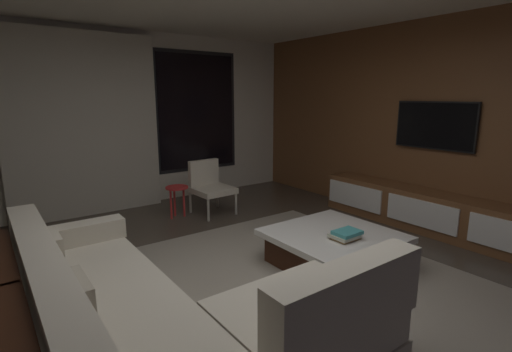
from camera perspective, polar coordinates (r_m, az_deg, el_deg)
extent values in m
plane|color=#473D33|center=(3.40, 1.17, -18.52)|extent=(9.20, 9.20, 0.00)
cube|color=silver|center=(6.25, -19.88, 7.88)|extent=(6.60, 0.12, 2.70)
cube|color=black|center=(6.67, -8.92, 9.52)|extent=(1.52, 0.02, 2.02)
cube|color=black|center=(6.66, -8.85, 9.52)|extent=(1.40, 0.03, 1.90)
cube|color=beige|center=(5.94, -24.45, 6.85)|extent=(2.10, 0.12, 2.60)
cube|color=brown|center=(5.39, 28.22, 6.61)|extent=(0.12, 7.80, 2.70)
cube|color=gray|center=(3.53, 6.94, -17.26)|extent=(3.20, 3.80, 0.01)
cube|color=#B1A997|center=(2.95, -20.65, -22.50)|extent=(0.90, 2.50, 0.18)
cube|color=beige|center=(2.84, -20.98, -18.99)|extent=(0.86, 2.42, 0.24)
cube|color=beige|center=(2.64, -29.06, -14.34)|extent=(0.20, 2.50, 0.40)
cube|color=beige|center=(3.79, -26.01, -7.98)|extent=(0.90, 0.20, 0.18)
cube|color=#B1A997|center=(2.76, 6.91, -24.49)|extent=(1.10, 0.90, 0.18)
cube|color=beige|center=(2.64, 7.03, -20.82)|extent=(1.07, 0.86, 0.24)
cube|color=beige|center=(2.27, 13.60, -17.52)|extent=(1.10, 0.20, 0.40)
cube|color=beige|center=(3.17, -28.19, -10.65)|extent=(0.10, 0.36, 0.36)
cube|color=#B2A893|center=(2.41, -24.98, -17.63)|extent=(0.10, 0.36, 0.36)
cube|color=#351B0F|center=(4.04, 11.50, -11.22)|extent=(1.00, 1.00, 0.30)
cube|color=white|center=(3.97, 11.61, -8.83)|extent=(1.16, 1.16, 0.06)
cube|color=olive|center=(3.83, 13.36, -9.05)|extent=(0.26, 0.18, 0.02)
cube|color=beige|center=(3.81, 13.18, -8.74)|extent=(0.25, 0.22, 0.03)
cube|color=teal|center=(3.80, 13.58, -8.27)|extent=(0.26, 0.19, 0.03)
cylinder|color=#B2ADA0|center=(5.59, -3.03, -4.03)|extent=(0.04, 0.04, 0.36)
cylinder|color=#B2ADA0|center=(5.34, -7.20, -4.91)|extent=(0.04, 0.04, 0.36)
cylinder|color=#B2ADA0|center=(5.99, -5.87, -2.99)|extent=(0.04, 0.04, 0.36)
cylinder|color=#B2ADA0|center=(5.75, -9.86, -3.75)|extent=(0.04, 0.04, 0.36)
cube|color=beige|center=(5.62, -6.54, -2.13)|extent=(0.57, 0.59, 0.08)
cube|color=beige|center=(5.76, -7.89, 0.55)|extent=(0.49, 0.10, 0.38)
cylinder|color=red|center=(5.50, -12.69, -4.05)|extent=(0.03, 0.03, 0.46)
cylinder|color=red|center=(5.58, -10.81, -3.74)|extent=(0.03, 0.03, 0.46)
cylinder|color=red|center=(5.63, -12.17, -3.66)|extent=(0.03, 0.03, 0.46)
cylinder|color=red|center=(5.49, -11.84, -1.70)|extent=(0.32, 0.32, 0.02)
cube|color=brown|center=(5.37, 24.80, -4.95)|extent=(0.44, 3.10, 0.52)
cube|color=white|center=(5.17, 23.57, -5.18)|extent=(0.02, 0.93, 0.33)
cube|color=white|center=(5.73, 14.55, -2.91)|extent=(0.02, 0.93, 0.33)
cube|color=black|center=(5.05, 32.94, -8.53)|extent=(0.33, 0.68, 0.19)
cube|color=slate|center=(5.04, 33.47, -8.83)|extent=(0.03, 0.04, 0.16)
cube|color=olive|center=(5.07, 32.38, -8.49)|extent=(0.03, 0.04, 0.17)
cube|color=#7F99AE|center=(5.11, 31.28, -8.36)|extent=(0.03, 0.04, 0.15)
cube|color=#7E5A94|center=(5.14, 30.21, -8.08)|extent=(0.03, 0.04, 0.16)
cube|color=black|center=(5.40, 25.33, 6.90)|extent=(0.04, 1.05, 0.61)
cube|color=black|center=(5.40, 25.31, 6.90)|extent=(0.05, 1.01, 0.57)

